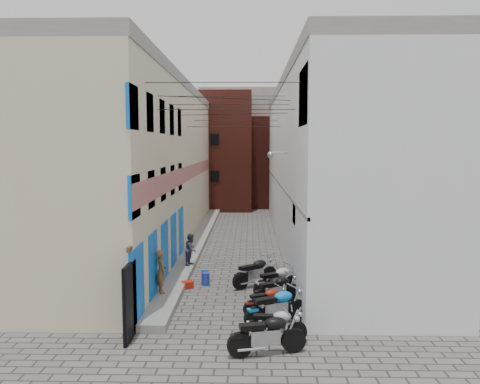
# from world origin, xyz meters

# --- Properties ---
(ground) EXTENTS (90.00, 90.00, 0.00)m
(ground) POSITION_xyz_m (0.00, 0.00, 0.00)
(ground) COLOR #575552
(ground) RESTS_ON ground
(plinth) EXTENTS (0.90, 26.00, 0.25)m
(plinth) POSITION_xyz_m (-2.05, 13.00, 0.12)
(plinth) COLOR gray
(plinth) RESTS_ON ground
(building_left) EXTENTS (5.10, 27.00, 9.00)m
(building_left) POSITION_xyz_m (-4.98, 12.95, 4.50)
(building_left) COLOR beige
(building_left) RESTS_ON ground
(building_right) EXTENTS (5.94, 26.00, 9.00)m
(building_right) POSITION_xyz_m (5.00, 13.00, 4.51)
(building_right) COLOR white
(building_right) RESTS_ON ground
(building_far_brick_left) EXTENTS (6.00, 6.00, 10.00)m
(building_far_brick_left) POSITION_xyz_m (-2.00, 28.00, 5.00)
(building_far_brick_left) COLOR maroon
(building_far_brick_left) RESTS_ON ground
(building_far_brick_right) EXTENTS (5.00, 6.00, 8.00)m
(building_far_brick_right) POSITION_xyz_m (3.00, 30.00, 4.00)
(building_far_brick_right) COLOR maroon
(building_far_brick_right) RESTS_ON ground
(building_far_concrete) EXTENTS (8.00, 5.00, 11.00)m
(building_far_concrete) POSITION_xyz_m (0.00, 34.00, 5.50)
(building_far_concrete) COLOR gray
(building_far_concrete) RESTS_ON ground
(far_shopfront) EXTENTS (2.00, 0.30, 2.40)m
(far_shopfront) POSITION_xyz_m (0.00, 25.20, 1.20)
(far_shopfront) COLOR black
(far_shopfront) RESTS_ON ground
(overhead_wires) EXTENTS (5.80, 13.02, 1.32)m
(overhead_wires) POSITION_xyz_m (0.00, 7.64, 7.12)
(overhead_wires) COLOR black
(overhead_wires) RESTS_ON ground
(motorcycle_a) EXTENTS (2.23, 1.14, 1.24)m
(motorcycle_a) POSITION_xyz_m (1.32, -1.32, 0.62)
(motorcycle_a) COLOR black
(motorcycle_a) RESTS_ON ground
(motorcycle_b) EXTENTS (1.82, 0.64, 1.04)m
(motorcycle_b) POSITION_xyz_m (1.59, -0.38, 0.52)
(motorcycle_b) COLOR #AAA9AE
(motorcycle_b) RESTS_ON ground
(motorcycle_c) EXTENTS (2.25, 1.56, 1.26)m
(motorcycle_c) POSITION_xyz_m (1.70, 0.79, 0.63)
(motorcycle_c) COLOR blue
(motorcycle_c) RESTS_ON ground
(motorcycle_d) EXTENTS (1.74, 1.22, 0.97)m
(motorcycle_d) POSITION_xyz_m (1.43, 1.72, 0.49)
(motorcycle_d) COLOR #A11E0B
(motorcycle_d) RESTS_ON ground
(motorcycle_e) EXTENTS (1.98, 1.44, 1.11)m
(motorcycle_e) POSITION_xyz_m (1.83, 2.71, 0.56)
(motorcycle_e) COLOR black
(motorcycle_e) RESTS_ON ground
(motorcycle_f) EXTENTS (2.09, 1.64, 1.19)m
(motorcycle_f) POSITION_xyz_m (1.90, 3.71, 0.60)
(motorcycle_f) COLOR #BCBCC1
(motorcycle_f) RESTS_ON ground
(motorcycle_g) EXTENTS (2.09, 1.86, 1.24)m
(motorcycle_g) POSITION_xyz_m (1.09, 4.75, 0.62)
(motorcycle_g) COLOR black
(motorcycle_g) RESTS_ON ground
(person_a) EXTENTS (0.59, 0.68, 1.56)m
(person_a) POSITION_xyz_m (-2.30, 3.10, 1.03)
(person_a) COLOR brown
(person_a) RESTS_ON plinth
(person_b) EXTENTS (0.69, 0.79, 1.39)m
(person_b) POSITION_xyz_m (-1.72, 7.04, 0.95)
(person_b) COLOR #33384D
(person_b) RESTS_ON plinth
(water_jug_near) EXTENTS (0.42, 0.42, 0.50)m
(water_jug_near) POSITION_xyz_m (-0.87, 4.84, 0.25)
(water_jug_near) COLOR #2034A2
(water_jug_near) RESTS_ON ground
(water_jug_far) EXTENTS (0.39, 0.39, 0.49)m
(water_jug_far) POSITION_xyz_m (-0.94, 5.36, 0.24)
(water_jug_far) COLOR blue
(water_jug_far) RESTS_ON ground
(red_crate) EXTENTS (0.53, 0.47, 0.27)m
(red_crate) POSITION_xyz_m (-1.55, 4.42, 0.13)
(red_crate) COLOR #AB1D0C
(red_crate) RESTS_ON ground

